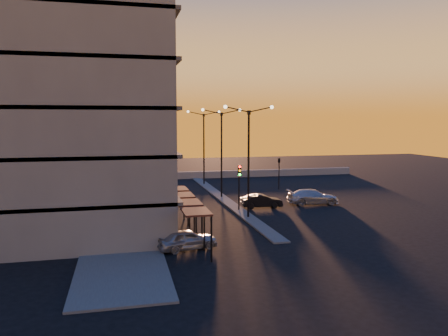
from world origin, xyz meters
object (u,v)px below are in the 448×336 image
streetlamp_mid (222,146)px  traffic_light_main (239,180)px  car_hatchback (187,239)px  car_sedan (262,201)px  car_wagon (313,197)px

streetlamp_mid → traffic_light_main: (0.00, -7.13, -2.70)m
car_hatchback → car_sedan: 14.77m
streetlamp_mid → car_sedan: size_ratio=2.46×
streetlamp_mid → car_wagon: size_ratio=1.87×
car_wagon → streetlamp_mid: bearing=62.6°
streetlamp_mid → car_wagon: 10.87m
car_sedan → car_wagon: bearing=-81.2°
traffic_light_main → car_sedan: size_ratio=1.10×
car_hatchback → car_sedan: size_ratio=1.00×
car_sedan → car_wagon: car_wagon is taller
streetlamp_mid → traffic_light_main: bearing=-90.0°
traffic_light_main → car_hatchback: traffic_light_main is taller
traffic_light_main → car_sedan: (2.53, 1.10, -2.25)m
car_sedan → streetlamp_mid: bearing=26.4°
traffic_light_main → car_sedan: bearing=23.5°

